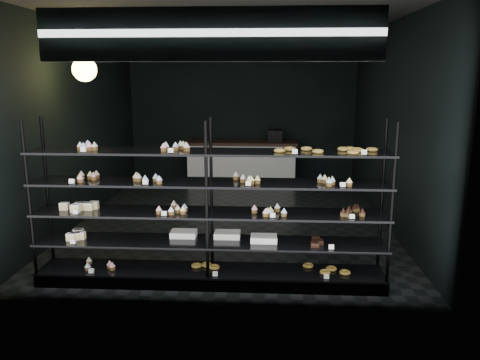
{
  "coord_description": "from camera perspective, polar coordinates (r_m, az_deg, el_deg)",
  "views": [
    {
      "loc": [
        0.55,
        -7.51,
        2.37
      ],
      "look_at": [
        0.23,
        -1.9,
        1.11
      ],
      "focal_mm": 35.0,
      "sensor_mm": 36.0,
      "label": 1
    }
  ],
  "objects": [
    {
      "name": "signage",
      "position": [
        4.63,
        -3.75,
        17.29
      ],
      "size": [
        3.3,
        0.05,
        0.5
      ],
      "color": "#0B0C39",
      "rests_on": "room"
    },
    {
      "name": "room",
      "position": [
        7.57,
        -0.94,
        6.79
      ],
      "size": [
        5.01,
        6.01,
        3.2
      ],
      "color": "black",
      "rests_on": "ground"
    },
    {
      "name": "pendant_lamp",
      "position": [
        6.9,
        -18.44,
        12.67
      ],
      "size": [
        0.33,
        0.33,
        0.89
      ],
      "color": "black",
      "rests_on": "room"
    },
    {
      "name": "service_counter",
      "position": [
        10.19,
        0.27,
        2.09
      ],
      "size": [
        2.39,
        0.65,
        1.23
      ],
      "color": "silver",
      "rests_on": "room"
    },
    {
      "name": "display_shelf",
      "position": [
        5.39,
        -3.98,
        -6.26
      ],
      "size": [
        4.0,
        0.5,
        1.91
      ],
      "color": "black",
      "rests_on": "room"
    }
  ]
}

